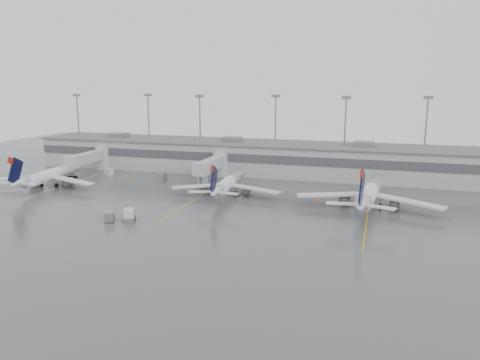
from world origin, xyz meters
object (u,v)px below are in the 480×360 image
(jet_mid_right, at_px, (370,192))
(baggage_tug, at_px, (129,216))
(jet_far_left, at_px, (49,175))
(jet_mid_left, at_px, (228,183))

(jet_mid_right, bearing_deg, baggage_tug, -146.94)
(baggage_tug, bearing_deg, jet_far_left, 122.52)
(jet_far_left, xyz_separation_m, jet_mid_left, (42.44, 4.34, -0.13))
(jet_mid_right, bearing_deg, jet_far_left, -173.10)
(jet_far_left, xyz_separation_m, jet_mid_right, (72.15, 2.53, 0.32))
(jet_far_left, relative_size, jet_mid_left, 1.05)
(jet_mid_right, height_order, baggage_tug, jet_mid_right)
(jet_mid_left, height_order, jet_mid_right, jet_mid_right)
(jet_mid_right, distance_m, baggage_tug, 45.77)
(jet_far_left, relative_size, baggage_tug, 7.51)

